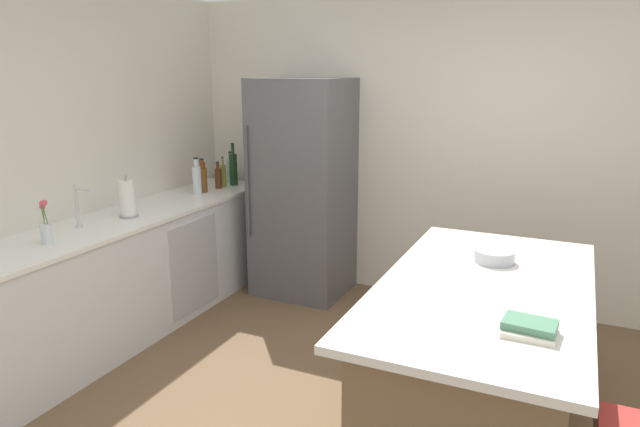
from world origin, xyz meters
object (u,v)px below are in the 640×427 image
at_px(sink_faucet, 78,206).
at_px(wine_bottle, 233,168).
at_px(flower_vase, 46,228).
at_px(syrup_bottle, 218,177).
at_px(refrigerator, 303,189).
at_px(mixing_bowl, 494,256).
at_px(whiskey_bottle, 202,179).
at_px(gin_bottle, 230,171).
at_px(soda_bottle, 197,179).
at_px(hot_sauce_bottle, 205,179).
at_px(paper_towel_roll, 127,199).
at_px(olive_oil_bottle, 223,175).
at_px(kitchen_island, 479,363).
at_px(cookbook_stack, 529,328).

height_order(sink_faucet, wine_bottle, wine_bottle).
relative_size(flower_vase, syrup_bottle, 1.16).
height_order(refrigerator, mixing_bowl, refrigerator).
distance_m(sink_faucet, whiskey_bottle, 1.33).
height_order(sink_faucet, gin_bottle, gin_bottle).
bearing_deg(soda_bottle, hot_sauce_bottle, 105.25).
distance_m(sink_faucet, paper_towel_roll, 0.39).
bearing_deg(soda_bottle, wine_bottle, 81.62).
bearing_deg(hot_sauce_bottle, refrigerator, 15.44).
height_order(sink_faucet, syrup_bottle, sink_faucet).
bearing_deg(whiskey_bottle, gin_bottle, 91.43).
bearing_deg(soda_bottle, syrup_bottle, 84.92).
relative_size(refrigerator, soda_bottle, 5.90).
height_order(refrigerator, wine_bottle, refrigerator).
bearing_deg(mixing_bowl, olive_oil_bottle, 156.65).
xyz_separation_m(kitchen_island, mixing_bowl, (-0.01, 0.38, 0.48)).
bearing_deg(gin_bottle, kitchen_island, -32.41).
xyz_separation_m(gin_bottle, wine_bottle, (0.09, -0.08, 0.04)).
relative_size(olive_oil_bottle, mixing_bowl, 1.23).
height_order(refrigerator, whiskey_bottle, refrigerator).
height_order(syrup_bottle, mixing_bowl, syrup_bottle).
xyz_separation_m(gin_bottle, olive_oil_bottle, (0.04, -0.19, -0.01)).
height_order(wine_bottle, soda_bottle, wine_bottle).
xyz_separation_m(olive_oil_bottle, hot_sauce_bottle, (-0.07, -0.19, -0.01)).
bearing_deg(syrup_bottle, soda_bottle, -95.08).
relative_size(kitchen_island, soda_bottle, 6.00).
bearing_deg(olive_oil_bottle, mixing_bowl, -23.35).
distance_m(sink_faucet, olive_oil_bottle, 1.61).
bearing_deg(mixing_bowl, cookbook_stack, -73.08).
bearing_deg(kitchen_island, mixing_bowl, 91.48).
xyz_separation_m(flower_vase, hot_sauce_bottle, (-0.08, 1.77, 0.00)).
relative_size(refrigerator, whiskey_bottle, 6.35).
bearing_deg(olive_oil_bottle, gin_bottle, 102.65).
bearing_deg(mixing_bowl, gin_bottle, 153.65).
relative_size(kitchen_island, refrigerator, 1.02).
bearing_deg(soda_bottle, mixing_bowl, -16.11).
bearing_deg(mixing_bowl, flower_vase, -162.19).
distance_m(olive_oil_bottle, whiskey_bottle, 0.28).
bearing_deg(wine_bottle, refrigerator, -4.17).
xyz_separation_m(paper_towel_roll, olive_oil_bottle, (0.01, 1.23, -0.02)).
xyz_separation_m(olive_oil_bottle, mixing_bowl, (2.61, -1.13, -0.08)).
bearing_deg(whiskey_bottle, hot_sauce_bottle, 115.46).
bearing_deg(cookbook_stack, wine_bottle, 143.31).
height_order(kitchen_island, hot_sauce_bottle, hot_sauce_bottle).
xyz_separation_m(paper_towel_roll, wine_bottle, (0.05, 1.34, 0.03)).
height_order(flower_vase, whiskey_bottle, whiskey_bottle).
distance_m(refrigerator, whiskey_bottle, 0.90).
height_order(olive_oil_bottle, mixing_bowl, olive_oil_bottle).
bearing_deg(wine_bottle, sink_faucet, -94.60).
relative_size(gin_bottle, whiskey_bottle, 1.01).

